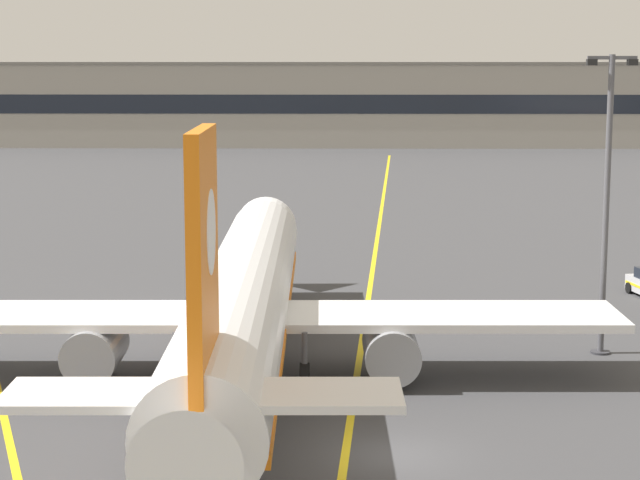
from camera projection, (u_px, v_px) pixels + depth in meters
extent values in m
plane|color=#3D3D3F|center=(395.00, 455.00, 39.08)|extent=(400.00, 400.00, 0.00)
cube|color=yellow|center=(371.00, 283.00, 68.69)|extent=(10.67, 179.72, 0.01)
cube|color=yellow|center=(8.00, 434.00, 41.27)|extent=(20.69, 56.53, 0.01)
cylinder|color=white|center=(243.00, 300.00, 47.59)|extent=(4.35, 36.05, 3.80)
cone|color=white|center=(265.00, 230.00, 66.64)|extent=(3.65, 2.66, 3.61)
cone|color=white|center=(191.00, 448.00, 28.37)|extent=(2.89, 2.84, 2.85)
cube|color=orange|center=(243.00, 324.00, 47.76)|extent=(4.23, 33.17, 0.44)
cube|color=black|center=(263.00, 224.00, 64.66)|extent=(2.87, 1.14, 0.60)
cube|color=white|center=(244.00, 316.00, 48.32)|extent=(32.07, 5.29, 0.36)
cylinder|color=gray|center=(95.00, 350.00, 47.52)|extent=(2.36, 3.63, 2.30)
cylinder|color=black|center=(104.00, 339.00, 49.35)|extent=(1.96, 0.21, 1.95)
cylinder|color=gray|center=(391.00, 350.00, 47.52)|extent=(2.36, 3.63, 2.30)
cylinder|color=black|center=(388.00, 339.00, 49.35)|extent=(1.96, 0.21, 1.95)
cube|color=orange|center=(203.00, 259.00, 31.26)|extent=(0.47, 4.81, 7.20)
cylinder|color=white|center=(204.00, 232.00, 31.44)|extent=(0.48, 2.41, 2.40)
cube|color=white|center=(203.00, 395.00, 31.26)|extent=(11.04, 2.97, 0.24)
cylinder|color=#4C4C51|center=(261.00, 280.00, 62.23)|extent=(0.24, 0.24, 1.60)
cylinder|color=black|center=(261.00, 298.00, 62.39)|extent=(0.41, 0.91, 0.90)
cylinder|color=#4C4C51|center=(176.00, 352.00, 45.89)|extent=(0.24, 0.24, 1.60)
cylinder|color=black|center=(177.00, 379.00, 46.07)|extent=(0.42, 1.31, 1.30)
cylinder|color=#4C4C51|center=(305.00, 352.00, 45.89)|extent=(0.24, 0.24, 1.60)
cylinder|color=black|center=(305.00, 379.00, 46.07)|extent=(0.42, 1.31, 1.30)
cylinder|color=#515156|center=(606.00, 207.00, 51.45)|extent=(0.28, 0.28, 13.67)
cylinder|color=#333338|center=(600.00, 352.00, 52.54)|extent=(0.90, 0.90, 0.10)
cube|color=#515156|center=(612.00, 58.00, 50.38)|extent=(2.20, 0.16, 0.16)
cube|color=black|center=(592.00, 62.00, 50.43)|extent=(0.44, 0.36, 0.28)
cube|color=black|center=(632.00, 62.00, 50.40)|extent=(0.44, 0.36, 0.28)
cylinder|color=black|center=(629.00, 288.00, 65.77)|extent=(0.34, 0.67, 0.64)
cone|color=orange|center=(278.00, 299.00, 63.02)|extent=(0.36, 0.36, 0.55)
cylinder|color=white|center=(278.00, 298.00, 63.02)|extent=(0.23, 0.23, 0.07)
cube|color=orange|center=(278.00, 303.00, 63.06)|extent=(0.44, 0.44, 0.03)
cube|color=#9E998E|center=(409.00, 105.00, 173.80)|extent=(138.65, 12.00, 12.36)
cube|color=black|center=(412.00, 104.00, 167.76)|extent=(133.10, 0.12, 2.80)
cube|color=slate|center=(410.00, 63.00, 172.78)|extent=(139.05, 12.40, 0.40)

